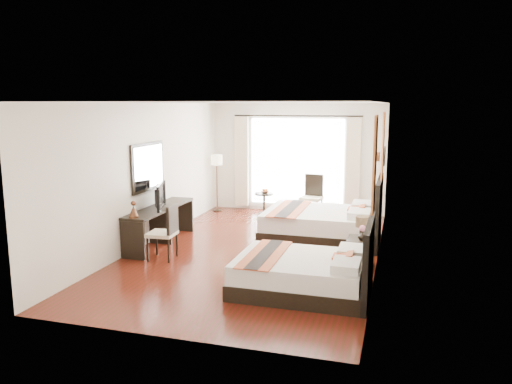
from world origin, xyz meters
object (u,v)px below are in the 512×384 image
(table_lamp, at_px, (363,223))
(console_desk, at_px, (160,225))
(television, at_px, (157,196))
(nightstand, at_px, (360,253))
(desk_chair, at_px, (163,242))
(fruit_bowl, at_px, (265,192))
(window_chair, at_px, (311,205))
(vase, at_px, (362,236))
(bed_far, at_px, (325,224))
(floor_lamp, at_px, (217,164))
(bed_near, at_px, (307,273))
(side_table, at_px, (264,204))

(table_lamp, xyz_separation_m, console_desk, (-3.99, 0.31, -0.38))
(television, bearing_deg, nightstand, -111.64)
(desk_chair, xyz_separation_m, fruit_bowl, (0.77, 4.15, 0.26))
(window_chair, bearing_deg, vase, 29.18)
(bed_far, relative_size, floor_lamp, 1.58)
(vase, height_order, floor_lamp, floor_lamp)
(vase, relative_size, window_chair, 0.14)
(desk_chair, height_order, window_chair, window_chair)
(bed_far, height_order, desk_chair, bed_far)
(bed_near, height_order, side_table, bed_near)
(nightstand, height_order, console_desk, console_desk)
(console_desk, height_order, window_chair, window_chair)
(side_table, bearing_deg, floor_lamp, 179.64)
(console_desk, distance_m, window_chair, 4.03)
(television, relative_size, side_table, 1.59)
(vase, bearing_deg, table_lamp, 94.41)
(bed_far, relative_size, vase, 15.75)
(bed_far, bearing_deg, desk_chair, -140.89)
(vase, xyz_separation_m, console_desk, (-4.00, 0.47, -0.20))
(table_lamp, height_order, side_table, table_lamp)
(table_lamp, bearing_deg, bed_far, 119.40)
(fruit_bowl, bearing_deg, side_table, -149.24)
(bed_near, distance_m, table_lamp, 1.66)
(fruit_bowl, height_order, window_chair, window_chair)
(bed_far, distance_m, table_lamp, 1.80)
(vase, distance_m, floor_lamp, 5.52)
(television, bearing_deg, bed_far, -84.64)
(nightstand, relative_size, table_lamp, 1.39)
(window_chair, bearing_deg, table_lamp, 29.97)
(fruit_bowl, bearing_deg, television, -110.50)
(vase, bearing_deg, window_chair, 112.41)
(desk_chair, bearing_deg, fruit_bowl, -104.14)
(floor_lamp, bearing_deg, nightstand, -42.34)
(table_lamp, xyz_separation_m, floor_lamp, (-4.00, 3.56, 0.49))
(nightstand, bearing_deg, console_desk, 174.66)
(desk_chair, distance_m, fruit_bowl, 4.23)
(bed_near, height_order, table_lamp, bed_near)
(nightstand, height_order, fruit_bowl, fruit_bowl)
(table_lamp, distance_m, console_desk, 4.02)
(television, relative_size, floor_lamp, 0.58)
(bed_near, height_order, fruit_bowl, bed_near)
(bed_near, distance_m, desk_chair, 2.90)
(console_desk, bearing_deg, vase, -6.76)
(nightstand, xyz_separation_m, fruit_bowl, (-2.68, 3.62, 0.31))
(floor_lamp, xyz_separation_m, side_table, (1.28, -0.01, -0.98))
(floor_lamp, xyz_separation_m, window_chair, (2.52, -0.09, -0.93))
(desk_chair, distance_m, window_chair, 4.52)
(bed_far, relative_size, window_chair, 2.20)
(vase, xyz_separation_m, floor_lamp, (-4.01, 3.73, 0.67))
(bed_near, relative_size, window_chair, 1.88)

